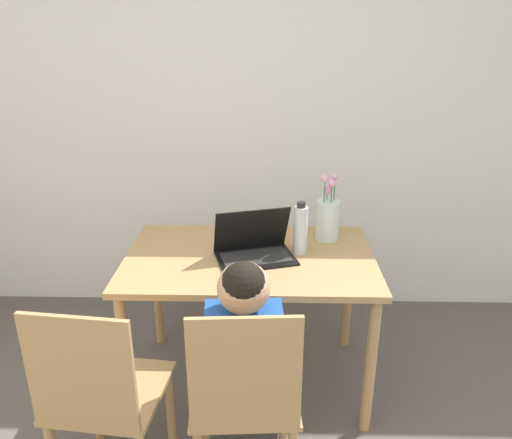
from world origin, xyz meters
The scene contains 8 objects.
wall_back centered at (0.00, 2.23, 1.25)m, with size 6.40×0.05×2.50m.
dining_table centered at (-0.09, 1.38, 0.64)m, with size 1.18×0.76×0.73m.
chair_occupied centered at (-0.09, 0.69, 0.46)m, with size 0.42×0.42×0.89m.
chair_spare centered at (-0.61, 0.68, 0.46)m, with size 0.44×0.44×0.89m.
person_seated centered at (-0.09, 0.82, 0.64)m, with size 0.32×0.44×1.00m.
laptop centered at (-0.07, 1.37, 0.78)m, with size 0.41×0.33×0.23m.
flower_vase centered at (0.30, 1.59, 0.84)m, with size 0.12×0.12×0.34m.
water_bottle centered at (0.15, 1.42, 0.85)m, with size 0.07×0.07×0.26m.
Camera 1 is at (-0.01, -0.77, 1.75)m, focal length 35.00 mm.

